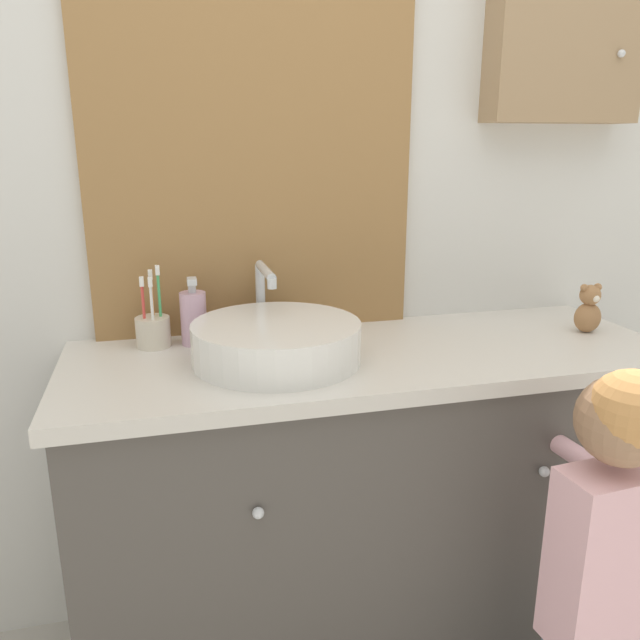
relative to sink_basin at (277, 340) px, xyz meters
name	(u,v)px	position (x,y,z in m)	size (l,w,h in m)	color
wall_back	(349,153)	(0.26, 0.30, 0.40)	(3.20, 0.18, 2.50)	silver
vanity_counter	(370,502)	(0.24, 0.01, -0.46)	(1.44, 0.52, 0.82)	#4C4742
sink_basin	(277,340)	(0.00, 0.00, 0.00)	(0.38, 0.43, 0.19)	white
toothbrush_holder	(153,329)	(-0.27, 0.18, 0.00)	(0.08, 0.08, 0.20)	beige
soap_dispenser	(194,317)	(-0.17, 0.17, 0.02)	(0.06, 0.06, 0.17)	#CCA3BC
child_figure	(605,544)	(0.55, -0.46, -0.31)	(0.21, 0.45, 0.92)	slate
teddy_bear	(589,309)	(0.83, 0.02, 0.01)	(0.07, 0.06, 0.13)	#9E7047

